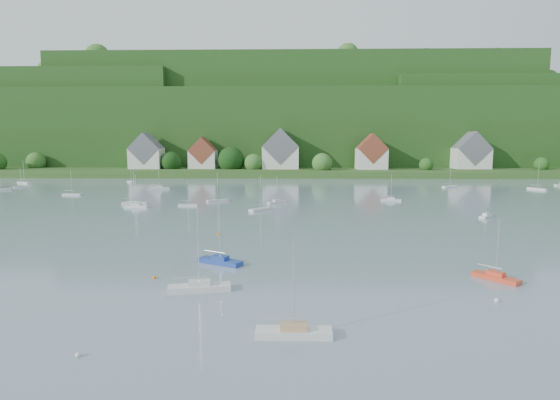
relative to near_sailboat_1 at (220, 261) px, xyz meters
The scene contains 16 objects.
far_shore_strip 157.58m from the near_sailboat_1, 90.26° to the left, with size 600.00×60.00×3.00m, color #2A491B.
forested_ridge 227.26m from the near_sailboat_1, 90.08° to the left, with size 620.00×181.22×69.89m.
village_building_0 155.21m from the near_sailboat_1, 111.08° to the left, with size 14.00×10.40×16.00m.
village_building_1 149.99m from the near_sailboat_1, 101.84° to the left, with size 12.00×9.36×14.00m.
village_building_2 145.97m from the near_sailboat_1, 88.32° to the left, with size 16.00×11.44×18.00m.
village_building_3 150.51m from the near_sailboat_1, 72.86° to the left, with size 13.00×10.40×15.50m.
village_building_4 172.72m from the near_sailboat_1, 58.83° to the left, with size 15.00×10.40×16.50m.
near_sailboat_1 is the anchor object (origin of this frame).
near_sailboat_2 23.54m from the near_sailboat_1, 66.36° to the right, with size 6.27×1.76×8.47m.
near_sailboat_3 10.63m from the near_sailboat_1, 92.98° to the right, with size 6.82×3.09×8.90m.
near_sailboat_5 33.23m from the near_sailboat_1, 10.30° to the right, with size 4.49×5.01×7.12m.
mooring_buoy_0 9.25m from the near_sailboat_1, 136.04° to the right, with size 0.43×0.43×0.43m, color orange.
mooring_buoy_1 26.27m from the near_sailboat_1, 104.60° to the right, with size 0.43×0.43×0.43m, color silver.
mooring_buoy_3 18.14m from the near_sailboat_1, 100.00° to the left, with size 0.48×0.48×0.48m, color orange.
mooring_buoy_4 32.41m from the near_sailboat_1, 23.79° to the right, with size 0.50×0.50×0.50m, color silver.
far_sailboat_cluster 74.81m from the near_sailboat_1, 93.24° to the left, with size 197.44×77.48×8.71m.
Camera 1 is at (9.95, -14.31, 16.04)m, focal length 28.99 mm.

